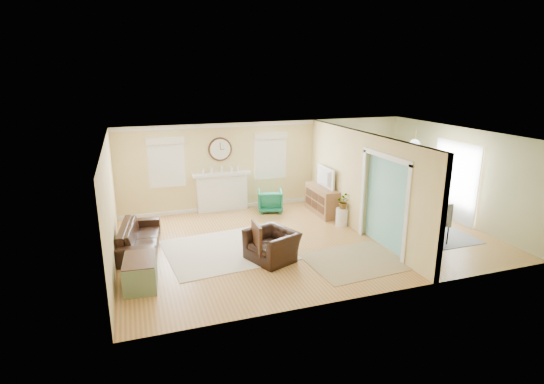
% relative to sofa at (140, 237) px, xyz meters
% --- Properties ---
extents(floor, '(9.00, 9.00, 0.00)m').
position_rel_sofa_xyz_m(floor, '(3.96, -0.63, -0.31)').
color(floor, olive).
rests_on(floor, ground).
extents(wall_back, '(9.00, 0.02, 2.60)m').
position_rel_sofa_xyz_m(wall_back, '(3.96, 2.37, 0.99)').
color(wall_back, '#D0B677').
rests_on(wall_back, ground).
extents(wall_front, '(9.00, 0.02, 2.60)m').
position_rel_sofa_xyz_m(wall_front, '(3.96, -3.63, 0.99)').
color(wall_front, '#D0B677').
rests_on(wall_front, ground).
extents(wall_left, '(0.02, 6.00, 2.60)m').
position_rel_sofa_xyz_m(wall_left, '(-0.54, -0.63, 0.99)').
color(wall_left, '#D0B677').
rests_on(wall_left, ground).
extents(wall_right, '(0.02, 6.00, 2.60)m').
position_rel_sofa_xyz_m(wall_right, '(8.46, -0.63, 0.99)').
color(wall_right, '#D0B677').
rests_on(wall_right, ground).
extents(ceiling, '(9.00, 6.00, 0.02)m').
position_rel_sofa_xyz_m(ceiling, '(3.96, -0.63, 2.29)').
color(ceiling, white).
rests_on(ceiling, wall_back).
extents(partition, '(0.17, 6.00, 2.60)m').
position_rel_sofa_xyz_m(partition, '(5.47, -0.35, 1.05)').
color(partition, '#D0B677').
rests_on(partition, ground).
extents(fireplace, '(1.70, 0.30, 1.17)m').
position_rel_sofa_xyz_m(fireplace, '(2.46, 2.25, 0.29)').
color(fireplace, white).
rests_on(fireplace, ground).
extents(wall_clock, '(0.70, 0.07, 0.70)m').
position_rel_sofa_xyz_m(wall_clock, '(2.46, 2.34, 1.54)').
color(wall_clock, '#492C19').
rests_on(wall_clock, wall_back).
extents(window_left, '(1.05, 0.13, 1.42)m').
position_rel_sofa_xyz_m(window_left, '(0.91, 2.32, 1.35)').
color(window_left, white).
rests_on(window_left, wall_back).
extents(window_right, '(1.05, 0.13, 1.42)m').
position_rel_sofa_xyz_m(window_right, '(4.01, 2.32, 1.35)').
color(window_right, white).
rests_on(window_right, wall_back).
extents(french_doors, '(0.06, 1.70, 2.20)m').
position_rel_sofa_xyz_m(french_doors, '(8.41, -0.63, 0.79)').
color(french_doors, white).
rests_on(french_doors, ground).
extents(pendant, '(0.30, 0.30, 0.55)m').
position_rel_sofa_xyz_m(pendant, '(6.96, -0.63, 1.89)').
color(pendant, gold).
rests_on(pendant, ceiling).
extents(rug_cream, '(2.97, 2.64, 0.01)m').
position_rel_sofa_xyz_m(rug_cream, '(1.91, -0.71, -0.30)').
color(rug_cream, beige).
rests_on(rug_cream, floor).
extents(rug_jute, '(2.15, 1.81, 0.01)m').
position_rel_sofa_xyz_m(rug_jute, '(4.44, -2.23, -0.30)').
color(rug_jute, tan).
rests_on(rug_jute, floor).
extents(rug_grey, '(2.41, 3.01, 0.01)m').
position_rel_sofa_xyz_m(rug_grey, '(6.78, -0.85, -0.30)').
color(rug_grey, gray).
rests_on(rug_grey, floor).
extents(sofa, '(1.09, 2.20, 0.62)m').
position_rel_sofa_xyz_m(sofa, '(0.00, 0.00, 0.00)').
color(sofa, black).
rests_on(sofa, floor).
extents(eames_chair, '(1.22, 1.30, 0.67)m').
position_rel_sofa_xyz_m(eames_chair, '(2.74, -1.54, 0.03)').
color(eames_chair, black).
rests_on(eames_chair, floor).
extents(green_chair, '(0.86, 0.88, 0.65)m').
position_rel_sofa_xyz_m(green_chair, '(3.79, 1.72, 0.02)').
color(green_chair, '#16705B').
rests_on(green_chair, floor).
extents(trunk, '(0.68, 1.04, 0.57)m').
position_rel_sofa_xyz_m(trunk, '(-0.06, -1.86, -0.02)').
color(trunk, gray).
rests_on(trunk, floor).
extents(credenza, '(0.50, 1.46, 0.80)m').
position_rel_sofa_xyz_m(credenza, '(5.18, 1.04, 0.09)').
color(credenza, '#98724B').
rests_on(credenza, floor).
extents(tv, '(0.14, 1.03, 0.59)m').
position_rel_sofa_xyz_m(tv, '(5.17, 1.04, 0.79)').
color(tv, black).
rests_on(tv, credenza).
extents(garden_stool, '(0.33, 0.33, 0.48)m').
position_rel_sofa_xyz_m(garden_stool, '(5.25, -0.07, -0.07)').
color(garden_stool, white).
rests_on(garden_stool, floor).
extents(potted_plant, '(0.38, 0.41, 0.39)m').
position_rel_sofa_xyz_m(potted_plant, '(5.25, -0.07, 0.37)').
color(potted_plant, '#337F33').
rests_on(potted_plant, garden_stool).
extents(dining_table, '(1.05, 1.84, 0.64)m').
position_rel_sofa_xyz_m(dining_table, '(6.78, -0.85, 0.01)').
color(dining_table, '#492C19').
rests_on(dining_table, floor).
extents(dining_chair_n, '(0.51, 0.51, 0.96)m').
position_rel_sofa_xyz_m(dining_chair_n, '(6.70, 0.19, 0.26)').
color(dining_chair_n, gray).
rests_on(dining_chair_n, floor).
extents(dining_chair_s, '(0.54, 0.54, 1.03)m').
position_rel_sofa_xyz_m(dining_chair_s, '(6.87, -1.89, 0.30)').
color(dining_chair_s, gray).
rests_on(dining_chair_s, floor).
extents(dining_chair_w, '(0.45, 0.45, 0.97)m').
position_rel_sofa_xyz_m(dining_chair_w, '(6.04, -0.94, 0.26)').
color(dining_chair_w, white).
rests_on(dining_chair_w, floor).
extents(dining_chair_e, '(0.40, 0.40, 0.86)m').
position_rel_sofa_xyz_m(dining_chair_e, '(7.40, -0.90, 0.20)').
color(dining_chair_e, gray).
rests_on(dining_chair_e, floor).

